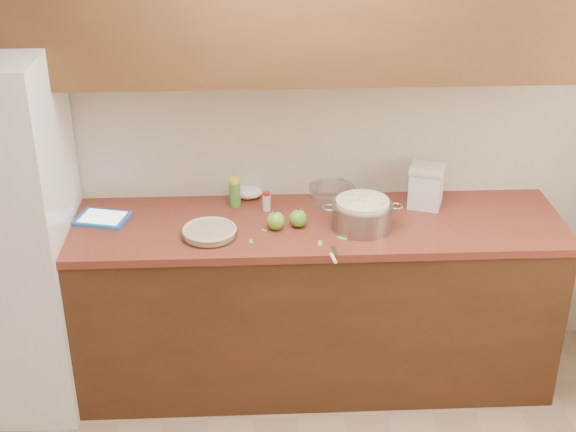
{
  "coord_description": "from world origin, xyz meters",
  "views": [
    {
      "loc": [
        -0.2,
        -2.01,
        2.7
      ],
      "look_at": [
        -0.04,
        1.43,
        0.98
      ],
      "focal_mm": 50.0,
      "sensor_mm": 36.0,
      "label": 1
    }
  ],
  "objects_px": {
    "pie": "(209,232)",
    "colander": "(362,214)",
    "tablet": "(103,218)",
    "flour_canister": "(426,186)"
  },
  "relations": [
    {
      "from": "pie",
      "to": "tablet",
      "type": "distance_m",
      "value": 0.57
    },
    {
      "from": "flour_canister",
      "to": "tablet",
      "type": "bearing_deg",
      "value": -176.83
    },
    {
      "from": "colander",
      "to": "flour_canister",
      "type": "bearing_deg",
      "value": 32.94
    },
    {
      "from": "pie",
      "to": "colander",
      "type": "height_order",
      "value": "colander"
    },
    {
      "from": "colander",
      "to": "tablet",
      "type": "xyz_separation_m",
      "value": [
        -1.26,
        0.14,
        -0.06
      ]
    },
    {
      "from": "pie",
      "to": "flour_canister",
      "type": "relative_size",
      "value": 1.23
    },
    {
      "from": "pie",
      "to": "tablet",
      "type": "bearing_deg",
      "value": 159.84
    },
    {
      "from": "pie",
      "to": "tablet",
      "type": "height_order",
      "value": "pie"
    },
    {
      "from": "pie",
      "to": "flour_canister",
      "type": "bearing_deg",
      "value": 14.74
    },
    {
      "from": "flour_canister",
      "to": "tablet",
      "type": "height_order",
      "value": "flour_canister"
    }
  ]
}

